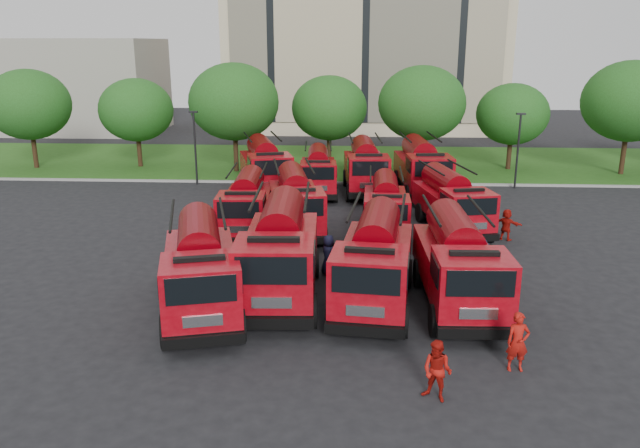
{
  "coord_description": "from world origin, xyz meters",
  "views": [
    {
      "loc": [
        0.98,
        -25.1,
        9.59
      ],
      "look_at": [
        -0.49,
        1.56,
        1.8
      ],
      "focal_mm": 35.0,
      "sensor_mm": 36.0,
      "label": 1
    }
  ],
  "objects_px": {
    "fire_truck_8": "(265,166)",
    "firefighter_4": "(328,275)",
    "fire_truck_0": "(200,268)",
    "fire_truck_4": "(246,204)",
    "fire_truck_11": "(422,167)",
    "firefighter_3": "(478,281)",
    "fire_truck_1": "(280,251)",
    "fire_truck_5": "(295,202)",
    "firefighter_2": "(504,311)",
    "firefighter_5": "(505,240)",
    "fire_truck_6": "(386,206)",
    "firefighter_1": "(435,400)",
    "fire_truck_3": "(458,263)",
    "fire_truck_9": "(318,172)",
    "firefighter_0": "(515,370)",
    "fire_truck_2": "(375,261)",
    "fire_truck_10": "(365,167)",
    "fire_truck_7": "(451,201)"
  },
  "relations": [
    {
      "from": "firefighter_2",
      "to": "firefighter_5",
      "type": "distance_m",
      "value": 9.08
    },
    {
      "from": "fire_truck_9",
      "to": "firefighter_0",
      "type": "xyz_separation_m",
      "value": [
        7.33,
        -22.66,
        -1.49
      ]
    },
    {
      "from": "fire_truck_3",
      "to": "firefighter_2",
      "type": "relative_size",
      "value": 4.76
    },
    {
      "from": "fire_truck_7",
      "to": "firefighter_2",
      "type": "height_order",
      "value": "fire_truck_7"
    },
    {
      "from": "firefighter_0",
      "to": "fire_truck_5",
      "type": "bearing_deg",
      "value": 116.82
    },
    {
      "from": "fire_truck_4",
      "to": "firefighter_2",
      "type": "relative_size",
      "value": 4.35
    },
    {
      "from": "firefighter_3",
      "to": "fire_truck_7",
      "type": "bearing_deg",
      "value": -93.74
    },
    {
      "from": "firefighter_2",
      "to": "firefighter_0",
      "type": "bearing_deg",
      "value": 178.91
    },
    {
      "from": "fire_truck_0",
      "to": "fire_truck_8",
      "type": "relative_size",
      "value": 0.97
    },
    {
      "from": "fire_truck_4",
      "to": "firefighter_5",
      "type": "xyz_separation_m",
      "value": [
        13.25,
        -0.58,
        -1.53
      ]
    },
    {
      "from": "fire_truck_6",
      "to": "firefighter_0",
      "type": "height_order",
      "value": "fire_truck_6"
    },
    {
      "from": "fire_truck_11",
      "to": "fire_truck_0",
      "type": "bearing_deg",
      "value": -122.01
    },
    {
      "from": "fire_truck_8",
      "to": "firefighter_4",
      "type": "bearing_deg",
      "value": -88.18
    },
    {
      "from": "fire_truck_0",
      "to": "firefighter_2",
      "type": "distance_m",
      "value": 11.33
    },
    {
      "from": "fire_truck_11",
      "to": "fire_truck_5",
      "type": "bearing_deg",
      "value": -134.26
    },
    {
      "from": "firefighter_5",
      "to": "firefighter_3",
      "type": "bearing_deg",
      "value": 101.54
    },
    {
      "from": "fire_truck_5",
      "to": "fire_truck_8",
      "type": "relative_size",
      "value": 0.92
    },
    {
      "from": "fire_truck_5",
      "to": "firefighter_1",
      "type": "bearing_deg",
      "value": -81.47
    },
    {
      "from": "fire_truck_0",
      "to": "fire_truck_4",
      "type": "relative_size",
      "value": 1.15
    },
    {
      "from": "fire_truck_2",
      "to": "fire_truck_6",
      "type": "bearing_deg",
      "value": 91.06
    },
    {
      "from": "fire_truck_5",
      "to": "fire_truck_11",
      "type": "distance_m",
      "value": 11.73
    },
    {
      "from": "fire_truck_11",
      "to": "firefighter_3",
      "type": "relative_size",
      "value": 4.23
    },
    {
      "from": "firefighter_3",
      "to": "fire_truck_1",
      "type": "bearing_deg",
      "value": 8.75
    },
    {
      "from": "fire_truck_8",
      "to": "fire_truck_11",
      "type": "relative_size",
      "value": 1.02
    },
    {
      "from": "fire_truck_2",
      "to": "fire_truck_8",
      "type": "height_order",
      "value": "fire_truck_8"
    },
    {
      "from": "fire_truck_4",
      "to": "fire_truck_6",
      "type": "xyz_separation_m",
      "value": [
        7.22,
        0.17,
        -0.06
      ]
    },
    {
      "from": "fire_truck_1",
      "to": "fire_truck_4",
      "type": "xyz_separation_m",
      "value": [
        -2.74,
        8.34,
        -0.3
      ]
    },
    {
      "from": "fire_truck_0",
      "to": "fire_truck_7",
      "type": "distance_m",
      "value": 15.43
    },
    {
      "from": "firefighter_5",
      "to": "fire_truck_7",
      "type": "bearing_deg",
      "value": 0.83
    },
    {
      "from": "fire_truck_8",
      "to": "fire_truck_11",
      "type": "xyz_separation_m",
      "value": [
        10.29,
        0.12,
        0.02
      ]
    },
    {
      "from": "fire_truck_6",
      "to": "firefighter_5",
      "type": "distance_m",
      "value": 6.25
    },
    {
      "from": "firefighter_1",
      "to": "firefighter_5",
      "type": "xyz_separation_m",
      "value": [
        5.32,
        15.0,
        0.0
      ]
    },
    {
      "from": "firefighter_5",
      "to": "fire_truck_3",
      "type": "bearing_deg",
      "value": 99.84
    },
    {
      "from": "firefighter_1",
      "to": "firefighter_3",
      "type": "height_order",
      "value": "firefighter_3"
    },
    {
      "from": "firefighter_0",
      "to": "fire_truck_1",
      "type": "bearing_deg",
      "value": 142.23
    },
    {
      "from": "fire_truck_7",
      "to": "fire_truck_11",
      "type": "height_order",
      "value": "fire_truck_11"
    },
    {
      "from": "fire_truck_6",
      "to": "firefighter_0",
      "type": "distance_m",
      "value": 14.42
    },
    {
      "from": "fire_truck_5",
      "to": "firefighter_0",
      "type": "height_order",
      "value": "fire_truck_5"
    },
    {
      "from": "fire_truck_4",
      "to": "fire_truck_11",
      "type": "distance_m",
      "value": 13.67
    },
    {
      "from": "fire_truck_8",
      "to": "firefighter_4",
      "type": "relative_size",
      "value": 4.52
    },
    {
      "from": "firefighter_5",
      "to": "fire_truck_4",
      "type": "bearing_deg",
      "value": 31.55
    },
    {
      "from": "firefighter_2",
      "to": "fire_truck_6",
      "type": "bearing_deg",
      "value": 29.99
    },
    {
      "from": "fire_truck_1",
      "to": "firefighter_3",
      "type": "relative_size",
      "value": 4.35
    },
    {
      "from": "fire_truck_8",
      "to": "fire_truck_10",
      "type": "height_order",
      "value": "fire_truck_8"
    },
    {
      "from": "fire_truck_10",
      "to": "firefighter_3",
      "type": "bearing_deg",
      "value": -77.88
    },
    {
      "from": "fire_truck_6",
      "to": "fire_truck_0",
      "type": "bearing_deg",
      "value": -123.79
    },
    {
      "from": "fire_truck_3",
      "to": "fire_truck_9",
      "type": "height_order",
      "value": "fire_truck_3"
    },
    {
      "from": "fire_truck_1",
      "to": "firefighter_2",
      "type": "bearing_deg",
      "value": -9.81
    },
    {
      "from": "fire_truck_10",
      "to": "fire_truck_1",
      "type": "bearing_deg",
      "value": -104.88
    },
    {
      "from": "fire_truck_7",
      "to": "fire_truck_10",
      "type": "bearing_deg",
      "value": 105.45
    }
  ]
}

